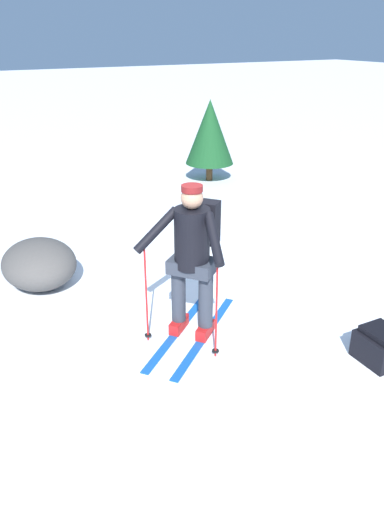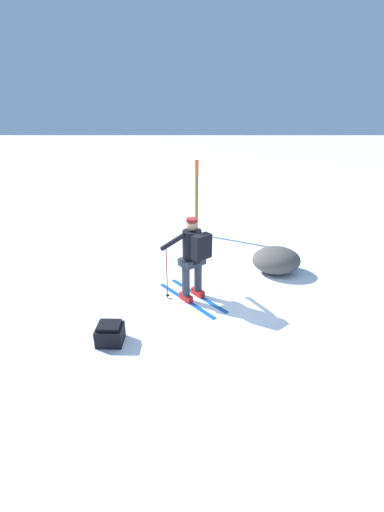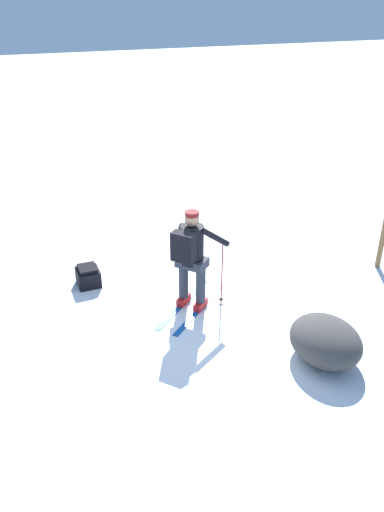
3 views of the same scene
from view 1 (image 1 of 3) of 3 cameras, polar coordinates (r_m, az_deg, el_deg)
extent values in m
plane|color=white|center=(5.88, 0.35, -5.60)|extent=(80.00, 80.00, 0.00)
cube|color=#144C9E|center=(5.33, 1.52, -9.03)|extent=(1.12, 1.33, 0.01)
cube|color=red|center=(5.30, 1.53, -8.44)|extent=(0.28, 0.30, 0.12)
cylinder|color=#2D333D|center=(5.09, 1.58, -4.75)|extent=(0.15, 0.15, 0.66)
cube|color=#144C9E|center=(5.43, -1.50, -8.37)|extent=(1.12, 1.33, 0.01)
cube|color=red|center=(5.39, -1.50, -7.79)|extent=(0.28, 0.30, 0.12)
cylinder|color=#2D333D|center=(5.19, -1.55, -4.14)|extent=(0.15, 0.15, 0.66)
cube|color=#2D333D|center=(4.99, 0.00, -1.12)|extent=(0.54, 0.52, 0.14)
cylinder|color=black|center=(4.87, 0.00, 2.08)|extent=(0.35, 0.35, 0.60)
sphere|color=tan|center=(4.73, 0.00, 6.66)|extent=(0.22, 0.22, 0.22)
cylinder|color=maroon|center=(4.70, 0.00, 7.75)|extent=(0.21, 0.21, 0.06)
cube|color=black|center=(5.07, 1.13, 3.96)|extent=(0.38, 0.36, 0.44)
cylinder|color=red|center=(4.74, 2.82, -5.95)|extent=(0.02, 0.02, 1.09)
cylinder|color=black|center=(5.01, 2.70, -10.77)|extent=(0.07, 0.07, 0.01)
cylinder|color=black|center=(4.57, 2.54, 1.96)|extent=(0.51, 0.23, 0.40)
cylinder|color=red|center=(5.00, -5.25, -4.32)|extent=(0.02, 0.02, 1.09)
cylinder|color=black|center=(5.25, -5.05, -8.99)|extent=(0.07, 0.07, 0.01)
cylinder|color=black|center=(4.78, -4.09, 2.96)|extent=(0.14, 0.51, 0.40)
cube|color=black|center=(5.22, 20.68, -9.78)|extent=(0.42, 0.38, 0.28)
cube|color=black|center=(5.13, 20.96, -8.18)|extent=(0.35, 0.30, 0.06)
ellipsoid|color=#474442|center=(6.49, -17.06, -0.84)|extent=(1.06, 0.90, 0.58)
cylinder|color=#4C331E|center=(10.82, 1.99, 9.62)|extent=(0.14, 0.14, 0.37)
cone|color=#14421E|center=(10.63, 2.06, 14.00)|extent=(1.01, 1.01, 1.31)
camera|label=2|loc=(8.90, 38.44, 23.00)|focal=24.00mm
camera|label=3|loc=(11.25, -3.85, 31.85)|focal=35.00mm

